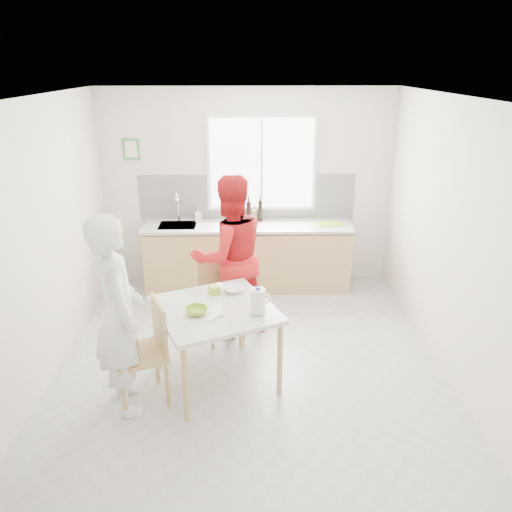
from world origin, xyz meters
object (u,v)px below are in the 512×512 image
at_px(chair_left, 147,348).
at_px(person_red, 230,257).
at_px(wine_bottle_a, 249,213).
at_px(milk_jug, 258,300).
at_px(dining_table, 215,315).
at_px(bowl_white, 234,289).
at_px(wine_bottle_b, 260,210).
at_px(chair_far, 219,294).
at_px(bowl_green, 197,311).
at_px(person_white, 119,315).

relative_size(chair_left, person_red, 0.53).
bearing_deg(wine_bottle_a, milk_jug, -88.32).
xyz_separation_m(dining_table, bowl_white, (0.17, 0.35, 0.11)).
relative_size(chair_left, wine_bottle_b, 3.29).
relative_size(chair_far, person_red, 0.51).
bearing_deg(chair_left, milk_jug, 74.26).
height_order(chair_far, bowl_green, chair_far).
bearing_deg(person_white, wine_bottle_a, -47.57).
bearing_deg(bowl_green, wine_bottle_b, 75.34).
distance_m(bowl_white, wine_bottle_b, 2.10).
bearing_deg(dining_table, wine_bottle_b, 78.27).
relative_size(person_red, milk_jug, 7.48).
height_order(chair_left, wine_bottle_b, wine_bottle_b).
xyz_separation_m(dining_table, bowl_green, (-0.16, -0.13, 0.12)).
bearing_deg(bowl_white, bowl_green, -125.22).
height_order(chair_far, milk_jug, milk_jug).
xyz_separation_m(bowl_green, milk_jug, (0.57, -0.00, 0.10)).
bearing_deg(milk_jug, bowl_white, 92.53).
bearing_deg(person_white, bowl_white, -78.17).
distance_m(dining_table, person_white, 0.92).
bearing_deg(wine_bottle_b, chair_far, -108.68).
height_order(bowl_green, wine_bottle_b, wine_bottle_b).
distance_m(chair_left, person_white, 0.44).
bearing_deg(chair_left, bowl_green, 83.99).
bearing_deg(milk_jug, person_white, 166.97).
bearing_deg(bowl_white, chair_far, 108.82).
xyz_separation_m(dining_table, milk_jug, (0.41, -0.13, 0.22)).
xyz_separation_m(chair_far, milk_jug, (0.42, -1.02, 0.42)).
relative_size(chair_far, bowl_white, 4.37).
bearing_deg(person_red, person_white, 31.89).
height_order(person_white, bowl_white, person_white).
distance_m(person_red, bowl_green, 1.17).
bearing_deg(milk_jug, bowl_green, 156.14).
bearing_deg(wine_bottle_a, person_white, -113.75).
height_order(wine_bottle_a, wine_bottle_b, wine_bottle_a).
height_order(chair_left, wine_bottle_a, wine_bottle_a).
distance_m(dining_table, wine_bottle_b, 2.48).
bearing_deg(wine_bottle_b, chair_left, -112.64).
bearing_deg(wine_bottle_b, person_white, -115.45).
xyz_separation_m(bowl_green, wine_bottle_a, (0.50, 2.39, 0.24)).
distance_m(chair_left, chair_far, 1.31).
bearing_deg(chair_far, bowl_white, -94.99).
bearing_deg(chair_far, bowl_green, -122.24).
relative_size(person_red, wine_bottle_b, 6.23).
bearing_deg(bowl_green, wine_bottle_a, 78.15).
xyz_separation_m(chair_far, bowl_white, (0.19, -0.54, 0.31)).
bearing_deg(bowl_green, dining_table, 37.85).
xyz_separation_m(person_white, person_red, (0.93, 1.36, 0.01)).
bearing_deg(wine_bottle_a, bowl_white, -94.94).
height_order(person_white, bowl_green, person_white).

